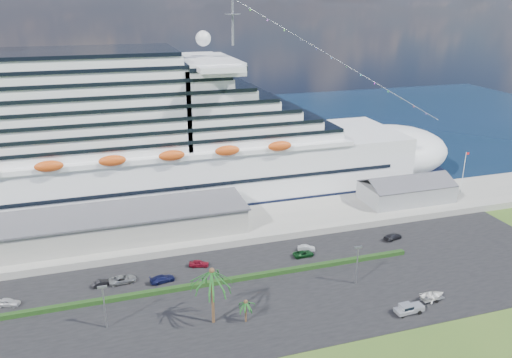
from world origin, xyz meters
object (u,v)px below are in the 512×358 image
object	(u,v)px
cruise_ship	(120,146)
pickup_truck	(409,308)
parked_car_3	(162,279)
boat_trailer	(433,296)

from	to	relation	value
cruise_ship	pickup_truck	xyz separation A→B (m)	(45.86, -67.87, -15.52)
cruise_ship	parked_car_3	world-z (taller)	cruise_ship
parked_car_3	boat_trailer	distance (m)	52.51
boat_trailer	cruise_ship	bearing A→B (deg)	128.55
pickup_truck	boat_trailer	world-z (taller)	pickup_truck
cruise_ship	pickup_truck	distance (m)	83.37
parked_car_3	pickup_truck	size ratio (longest dim) A/B	0.91
pickup_truck	boat_trailer	size ratio (longest dim) A/B	0.95
parked_car_3	pickup_truck	world-z (taller)	pickup_truck
cruise_ship	pickup_truck	size ratio (longest dim) A/B	34.58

